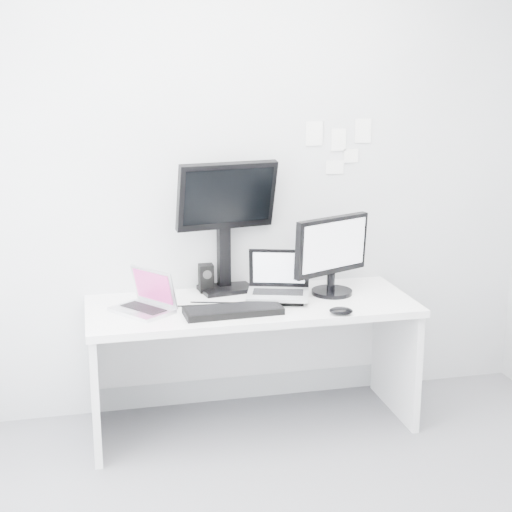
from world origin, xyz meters
name	(u,v)px	position (x,y,z in m)	size (l,w,h in m)	color
back_wall	(238,182)	(0.00, 1.60, 1.35)	(3.60, 3.60, 0.00)	silver
desk	(252,365)	(0.00, 1.25, 0.36)	(1.80, 0.70, 0.73)	white
macbook	(141,291)	(-0.61, 1.22, 0.85)	(0.31, 0.24, 0.24)	silver
speaker	(206,278)	(-0.21, 1.51, 0.81)	(0.08, 0.08, 0.16)	black
dell_laptop	(278,277)	(0.15, 1.25, 0.87)	(0.34, 0.26, 0.28)	#A8ABAF
rear_monitor	(226,225)	(-0.09, 1.51, 1.12)	(0.57, 0.21, 0.78)	black
samsung_monitor	(333,254)	(0.48, 1.31, 0.96)	(0.51, 0.23, 0.47)	black
keyboard	(233,311)	(-0.14, 1.08, 0.75)	(0.52, 0.18, 0.03)	black
mouse	(341,311)	(0.41, 0.94, 0.75)	(0.13, 0.08, 0.04)	black
wall_note_0	(314,133)	(0.45, 1.59, 1.62)	(0.10, 0.00, 0.14)	white
wall_note_1	(339,140)	(0.60, 1.59, 1.58)	(0.09, 0.00, 0.13)	white
wall_note_2	(363,131)	(0.75, 1.59, 1.63)	(0.10, 0.00, 0.14)	white
wall_note_3	(335,167)	(0.58, 1.59, 1.42)	(0.11, 0.00, 0.08)	white
wall_note_4	(351,156)	(0.68, 1.59, 1.49)	(0.09, 0.00, 0.08)	white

